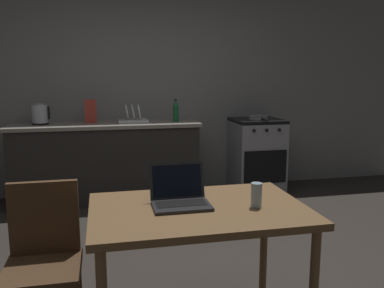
# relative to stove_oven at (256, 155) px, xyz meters

# --- Properties ---
(ground_plane) EXTENTS (12.00, 12.00, 0.00)m
(ground_plane) POSITION_rel_stove_oven_xyz_m (-1.31, -1.96, -0.46)
(ground_plane) COLOR #2D2823
(back_wall) EXTENTS (6.40, 0.10, 2.59)m
(back_wall) POSITION_rel_stove_oven_xyz_m (-1.01, 0.35, 0.83)
(back_wall) COLOR gray
(back_wall) RESTS_ON ground_plane
(kitchen_counter) EXTENTS (2.16, 0.64, 0.92)m
(kitchen_counter) POSITION_rel_stove_oven_xyz_m (-1.87, 0.00, 0.00)
(kitchen_counter) COLOR #282623
(kitchen_counter) RESTS_ON ground_plane
(stove_oven) EXTENTS (0.60, 0.62, 0.92)m
(stove_oven) POSITION_rel_stove_oven_xyz_m (0.00, 0.00, 0.00)
(stove_oven) COLOR gray
(stove_oven) RESTS_ON ground_plane
(dining_table) EXTENTS (1.20, 0.80, 0.75)m
(dining_table) POSITION_rel_stove_oven_xyz_m (-1.40, -2.68, 0.21)
(dining_table) COLOR brown
(dining_table) RESTS_ON ground_plane
(chair) EXTENTS (0.40, 0.40, 0.89)m
(chair) POSITION_rel_stove_oven_xyz_m (-2.25, -2.58, 0.06)
(chair) COLOR #4C331E
(chair) RESTS_ON ground_plane
(laptop) EXTENTS (0.32, 0.28, 0.22)m
(laptop) POSITION_rel_stove_oven_xyz_m (-1.49, -2.62, 0.34)
(laptop) COLOR #232326
(laptop) RESTS_ON dining_table
(electric_kettle) EXTENTS (0.20, 0.18, 0.24)m
(electric_kettle) POSITION_rel_stove_oven_xyz_m (-2.58, 0.00, 0.57)
(electric_kettle) COLOR black
(electric_kettle) RESTS_ON kitchen_counter
(bottle) EXTENTS (0.07, 0.07, 0.27)m
(bottle) POSITION_rel_stove_oven_xyz_m (-1.05, -0.05, 0.58)
(bottle) COLOR #19592D
(bottle) RESTS_ON kitchen_counter
(frying_pan) EXTENTS (0.26, 0.43, 0.05)m
(frying_pan) POSITION_rel_stove_oven_xyz_m (0.00, -0.03, 0.48)
(frying_pan) COLOR gray
(frying_pan) RESTS_ON stove_oven
(drinking_glass) EXTENTS (0.06, 0.06, 0.14)m
(drinking_glass) POSITION_rel_stove_oven_xyz_m (-1.08, -2.75, 0.36)
(drinking_glass) COLOR #99B7C6
(drinking_glass) RESTS_ON dining_table
(cereal_box) EXTENTS (0.13, 0.05, 0.27)m
(cereal_box) POSITION_rel_stove_oven_xyz_m (-2.03, 0.02, 0.59)
(cereal_box) COLOR #B2382D
(cereal_box) RESTS_ON kitchen_counter
(dish_rack) EXTENTS (0.34, 0.26, 0.21)m
(dish_rack) POSITION_rel_stove_oven_xyz_m (-1.55, 0.00, 0.51)
(dish_rack) COLOR silver
(dish_rack) RESTS_ON kitchen_counter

